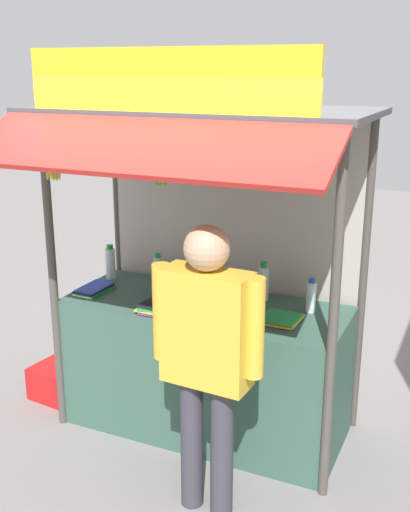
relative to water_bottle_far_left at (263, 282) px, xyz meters
name	(u,v)px	position (x,y,z in m)	size (l,w,h in m)	color
ground_plane	(205,425)	(-0.34, -0.26, -1.09)	(20.00, 20.00, 0.00)	slate
stall_counter	(205,366)	(-0.34, -0.26, -0.61)	(1.98, 0.79, 0.96)	#385B4C
stall_structure	(210,210)	(-0.34, -0.17, 0.52)	(2.18, 1.60, 2.66)	#4C4742
water_bottle_far_left	(263,282)	(0.00, 0.00, 0.00)	(0.08, 0.08, 0.28)	silver
water_bottle_right	(200,272)	(-0.50, 0.01, 0.01)	(0.08, 0.08, 0.29)	silver
water_bottle_mid_left	(311,296)	(0.37, -0.09, -0.02)	(0.07, 0.07, 0.24)	silver
water_bottle_front_left	(110,263)	(-1.24, -0.06, 0.00)	(0.08, 0.08, 0.27)	silver
water_bottle_rear_center	(158,270)	(-0.84, -0.01, -0.02)	(0.07, 0.07, 0.24)	silver
magazine_stack_far_right	(95,289)	(-1.17, -0.38, -0.11)	(0.19, 0.30, 0.05)	green
magazine_stack_center	(158,306)	(-0.58, -0.49, -0.10)	(0.22, 0.31, 0.06)	black
magazine_stack_back_right	(281,319)	(0.25, -0.34, -0.11)	(0.25, 0.25, 0.04)	blue
magazine_stack_mid_right	(200,315)	(-0.24, -0.53, -0.09)	(0.22, 0.29, 0.07)	yellow
banana_bunch_rightmost	(161,174)	(-0.39, -0.75, 0.85)	(0.10, 0.09, 0.30)	#332D23
banana_bunch_inner_right	(53,167)	(-1.18, -0.75, 0.85)	(0.11, 0.11, 0.33)	#332D23
vendor_person	(207,347)	(0.05, -1.07, -0.04)	(0.67, 0.25, 1.76)	#383842
plastic_crate	(60,381)	(-1.59, -0.34, -0.96)	(0.37, 0.37, 0.26)	red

